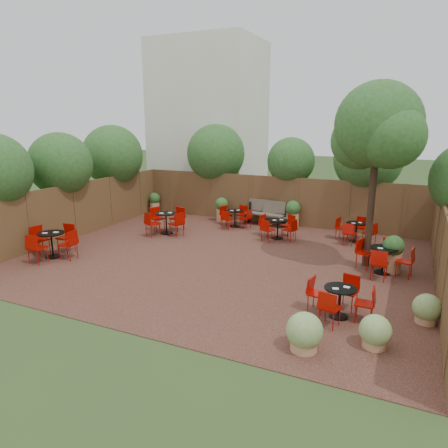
% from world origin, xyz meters
% --- Properties ---
extents(ground, '(80.00, 80.00, 0.00)m').
position_xyz_m(ground, '(0.00, 0.00, 0.00)').
color(ground, '#354F23').
rests_on(ground, ground).
extents(courtyard_paving, '(12.00, 10.00, 0.02)m').
position_xyz_m(courtyard_paving, '(0.00, 0.00, 0.01)').
color(courtyard_paving, '#3A2018').
rests_on(courtyard_paving, ground).
extents(fence_back, '(12.00, 0.08, 2.00)m').
position_xyz_m(fence_back, '(0.00, 5.00, 1.00)').
color(fence_back, brown).
rests_on(fence_back, ground).
extents(fence_left, '(0.08, 10.00, 2.00)m').
position_xyz_m(fence_left, '(-6.00, 0.00, 1.00)').
color(fence_left, brown).
rests_on(fence_left, ground).
extents(fence_right, '(0.08, 10.00, 2.00)m').
position_xyz_m(fence_right, '(6.00, 0.00, 1.00)').
color(fence_right, brown).
rests_on(fence_right, ground).
extents(neighbour_building, '(5.00, 4.00, 8.00)m').
position_xyz_m(neighbour_building, '(-4.50, 8.00, 4.00)').
color(neighbour_building, silver).
rests_on(neighbour_building, ground).
extents(overhang_foliage, '(15.55, 10.78, 2.62)m').
position_xyz_m(overhang_foliage, '(-2.07, 3.01, 2.73)').
color(overhang_foliage, '#24541B').
rests_on(overhang_foliage, ground).
extents(courtyard_tree, '(2.59, 2.49, 5.27)m').
position_xyz_m(courtyard_tree, '(4.13, 1.22, 3.94)').
color(courtyard_tree, black).
rests_on(courtyard_tree, courtyard_paving).
extents(park_bench_left, '(1.69, 0.72, 1.02)m').
position_xyz_m(park_bench_left, '(-0.21, 4.63, 0.54)').
color(park_bench_left, brown).
rests_on(park_bench_left, courtyard_paving).
extents(park_bench_right, '(1.43, 0.53, 0.87)m').
position_xyz_m(park_bench_right, '(0.36, 4.62, 0.47)').
color(park_bench_right, brown).
rests_on(park_bench_right, courtyard_paving).
extents(bistro_tables, '(11.16, 7.73, 0.93)m').
position_xyz_m(bistro_tables, '(0.05, 0.97, 0.45)').
color(bistro_tables, black).
rests_on(bistro_tables, courtyard_paving).
extents(planters, '(11.05, 4.32, 1.09)m').
position_xyz_m(planters, '(0.00, 3.59, 0.58)').
color(planters, tan).
rests_on(planters, courtyard_paving).
extents(low_shrubs, '(2.74, 2.80, 0.75)m').
position_xyz_m(low_shrubs, '(4.53, -3.34, 0.35)').
color(low_shrubs, tan).
rests_on(low_shrubs, courtyard_paving).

